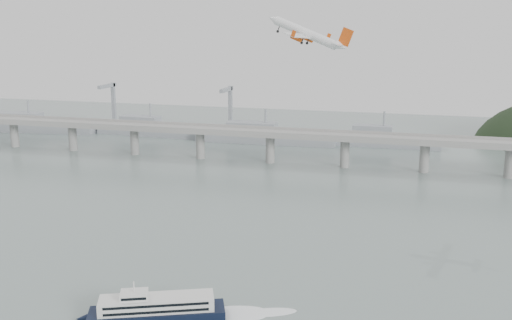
% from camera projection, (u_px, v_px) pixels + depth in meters
% --- Properties ---
extents(ground, '(900.00, 900.00, 0.00)m').
position_uv_depth(ground, '(214.00, 295.00, 208.17)').
color(ground, slate).
rests_on(ground, ground).
extents(bridge, '(800.00, 22.00, 23.90)m').
position_uv_depth(bridge, '(313.00, 139.00, 392.38)').
color(bridge, gray).
rests_on(bridge, ground).
extents(distant_fleet, '(453.00, 60.90, 40.00)m').
position_uv_depth(distant_fleet, '(143.00, 129.00, 495.92)').
color(distant_fleet, gray).
rests_on(distant_fleet, ground).
extents(ferry, '(67.10, 33.43, 13.36)m').
position_uv_depth(ferry, '(157.00, 309.00, 190.35)').
color(ferry, black).
rests_on(ferry, ground).
extents(airliner, '(42.05, 38.96, 17.68)m').
position_uv_depth(airliner, '(308.00, 34.00, 269.63)').
color(airliner, white).
rests_on(airliner, ground).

